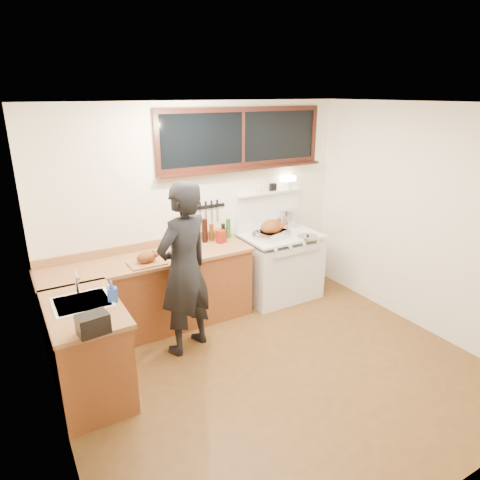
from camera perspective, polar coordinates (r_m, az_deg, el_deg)
ground_plane at (r=4.58m, az=5.02°, el=-17.07°), size 4.00×3.50×0.02m
room_shell at (r=3.84m, az=5.73°, el=3.32°), size 4.10×3.60×2.65m
counter_back at (r=5.16m, az=-11.67°, el=-6.97°), size 2.44×0.64×1.00m
counter_left at (r=4.28m, az=-19.67°, el=-13.66°), size 0.64×1.09×0.90m
sink_unit at (r=4.16m, az=-20.23°, el=-8.48°), size 0.50×0.45×0.37m
vintage_stove at (r=5.87m, az=5.30°, el=-3.20°), size 1.02×0.74×1.60m
back_window at (r=5.50m, az=0.43°, el=12.60°), size 2.32×0.13×0.77m
left_doorway at (r=2.93m, az=-22.16°, el=-15.73°), size 0.02×1.04×2.17m
knife_strip at (r=5.42m, az=-4.39°, el=4.32°), size 0.46×0.03×0.28m
man at (r=4.51m, az=-7.46°, el=-3.91°), size 0.80×0.67×1.88m
soap_bottle at (r=4.04m, az=-16.69°, el=-6.56°), size 0.10×0.10×0.19m
toaster at (r=3.58m, az=-19.01°, el=-10.52°), size 0.25×0.19×0.16m
cutting_board at (r=4.81m, az=-12.32°, el=-2.52°), size 0.40×0.30×0.14m
roast_turkey at (r=5.54m, az=4.26°, el=1.31°), size 0.47×0.40×0.24m
stockpot at (r=6.05m, az=6.48°, el=3.01°), size 0.33×0.33×0.25m
saucepan at (r=5.85m, az=4.11°, el=1.82°), size 0.18×0.27×0.11m
pot_lid at (r=5.62m, az=9.01°, el=0.43°), size 0.27×0.27×0.04m
coffee_tin at (r=5.35m, az=-2.54°, el=0.47°), size 0.13×0.11×0.16m
pitcher at (r=5.28m, az=-7.85°, el=0.06°), size 0.09×0.09×0.16m
bottle_cluster at (r=5.43m, az=-3.35°, el=1.22°), size 0.40×0.07×0.30m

